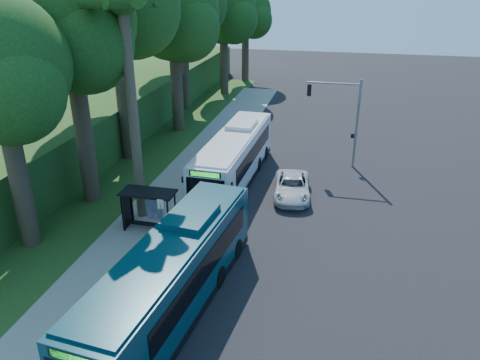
% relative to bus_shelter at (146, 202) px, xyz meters
% --- Properties ---
extents(ground, '(140.00, 140.00, 0.00)m').
position_rel_bus_shelter_xyz_m(ground, '(7.26, 2.86, -1.81)').
color(ground, black).
rests_on(ground, ground).
extents(sidewalk, '(4.50, 70.00, 0.12)m').
position_rel_bus_shelter_xyz_m(sidewalk, '(-0.04, 2.86, -1.75)').
color(sidewalk, gray).
rests_on(sidewalk, ground).
extents(red_curb, '(0.25, 30.00, 0.13)m').
position_rel_bus_shelter_xyz_m(red_curb, '(2.26, -1.14, -1.74)').
color(red_curb, '#9F2311').
rests_on(red_curb, ground).
extents(grass_verge, '(8.00, 70.00, 0.06)m').
position_rel_bus_shelter_xyz_m(grass_verge, '(-5.74, 7.86, -1.78)').
color(grass_verge, '#234719').
rests_on(grass_verge, ground).
extents(bus_shelter, '(3.20, 1.51, 2.55)m').
position_rel_bus_shelter_xyz_m(bus_shelter, '(0.00, 0.00, 0.00)').
color(bus_shelter, black).
rests_on(bus_shelter, ground).
extents(stop_sign_pole, '(0.35, 0.06, 3.17)m').
position_rel_bus_shelter_xyz_m(stop_sign_pole, '(1.86, -2.14, 0.28)').
color(stop_sign_pole, gray).
rests_on(stop_sign_pole, ground).
extents(traffic_signal_pole, '(4.10, 0.30, 7.00)m').
position_rel_bus_shelter_xyz_m(traffic_signal_pole, '(11.04, 12.86, 2.62)').
color(traffic_signal_pole, gray).
rests_on(traffic_signal_pole, ground).
extents(palm_tree, '(4.20, 4.20, 14.40)m').
position_rel_bus_shelter_xyz_m(palm_tree, '(-0.94, 1.36, 10.57)').
color(palm_tree, '#4C3F2D').
rests_on(palm_tree, ground).
extents(hillside_backdrop, '(24.00, 60.00, 8.80)m').
position_rel_bus_shelter_xyz_m(hillside_backdrop, '(-19.04, 17.96, 0.63)').
color(hillside_backdrop, '#234719').
rests_on(hillside_backdrop, ground).
extents(tree_0, '(8.40, 8.00, 15.70)m').
position_rel_bus_shelter_xyz_m(tree_0, '(-5.14, 2.84, 9.40)').
color(tree_0, '#382B1E').
rests_on(tree_0, ground).
extents(tree_2, '(8.82, 8.40, 15.12)m').
position_rel_bus_shelter_xyz_m(tree_2, '(-4.64, 18.84, 8.67)').
color(tree_2, '#382B1E').
rests_on(tree_2, ground).
extents(tree_4, '(8.40, 8.00, 14.14)m').
position_rel_bus_shelter_xyz_m(tree_4, '(-4.14, 34.84, 7.92)').
color(tree_4, '#382B1E').
rests_on(tree_4, ground).
extents(tree_5, '(7.35, 7.00, 12.86)m').
position_rel_bus_shelter_xyz_m(tree_5, '(-3.16, 42.84, 7.16)').
color(tree_5, '#382B1E').
rests_on(tree_5, ground).
extents(white_bus, '(3.26, 13.19, 3.91)m').
position_rel_bus_shelter_xyz_m(white_bus, '(3.46, 8.21, 0.10)').
color(white_bus, silver).
rests_on(white_bus, ground).
extents(teal_bus, '(4.18, 13.46, 3.95)m').
position_rel_bus_shelter_xyz_m(teal_bus, '(4.19, -6.65, 0.12)').
color(teal_bus, '#0B333D').
rests_on(teal_bus, ground).
extents(pickup, '(2.97, 5.41, 1.44)m').
position_rel_bus_shelter_xyz_m(pickup, '(7.97, 6.39, -1.09)').
color(pickup, silver).
rests_on(pickup, ground).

